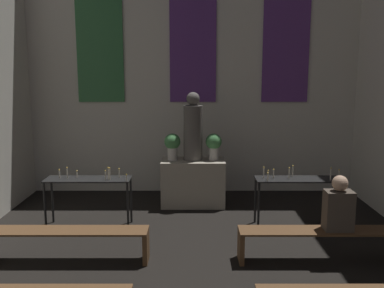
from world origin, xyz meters
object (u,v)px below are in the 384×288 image
pew_back_left (66,238)px  statue (192,129)px  candle_rack_left (87,185)px  flower_vase_left (171,144)px  person_seated (337,206)px  altar (192,182)px  pew_back_right (319,238)px  candle_rack_right (297,185)px  flower_vase_right (212,144)px

pew_back_left → statue: bearing=55.6°
candle_rack_left → flower_vase_left: bearing=41.4°
pew_back_left → person_seated: person_seated is taller
altar → flower_vase_left: bearing=180.0°
statue → pew_back_right: (1.66, -2.42, -1.10)m
candle_rack_left → statue: bearing=34.3°
candle_rack_left → pew_back_left: bearing=-89.6°
altar → candle_rack_right: size_ratio=0.86×
flower_vase_right → candle_rack_right: 1.78m
statue → candle_rack_right: 2.15m
altar → pew_back_right: altar is taller
flower_vase_right → person_seated: size_ratio=0.67×
statue → candle_rack_left: size_ratio=0.92×
altar → statue: statue is taller
statue → flower_vase_right: (0.38, 0.00, -0.28)m
candle_rack_right → pew_back_left: bearing=-158.9°
altar → flower_vase_right: bearing=0.0°
statue → flower_vase_right: 0.47m
person_seated → altar: bearing=127.9°
pew_back_left → person_seated: bearing=0.0°
altar → person_seated: size_ratio=1.60×
flower_vase_right → pew_back_right: 2.86m
candle_rack_left → person_seated: person_seated is taller
flower_vase_right → candle_rack_right: flower_vase_right is taller
flower_vase_left → candle_rack_right: 2.38m
altar → pew_back_left: 2.93m
flower_vase_left → pew_back_left: flower_vase_left is taller
altar → candle_rack_right: bearing=-34.3°
flower_vase_right → pew_back_right: bearing=-62.1°
flower_vase_left → flower_vase_right: size_ratio=1.00×
pew_back_left → flower_vase_left: bearing=62.1°
flower_vase_left → person_seated: size_ratio=0.67×
altar → candle_rack_right: (1.67, -1.14, 0.26)m
flower_vase_left → person_seated: bearing=-47.0°
statue → person_seated: 3.13m
candle_rack_left → pew_back_left: (0.01, -1.28, -0.36)m
pew_back_left → pew_back_right: same height
flower_vase_left → candle_rack_left: 1.78m
flower_vase_left → pew_back_right: flower_vase_left is taller
flower_vase_right → candle_rack_right: size_ratio=0.36×
candle_rack_right → pew_back_right: (-0.01, -1.28, -0.36)m
flower_vase_right → pew_back_left: (-2.04, -2.42, -0.82)m
pew_back_left → person_seated: size_ratio=2.91×
pew_back_left → flower_vase_right: bearing=49.9°
flower_vase_left → candle_rack_right: flower_vase_left is taller
candle_rack_right → person_seated: (0.21, -1.28, 0.07)m
flower_vase_left → flower_vase_right: bearing=0.0°
statue → candle_rack_left: 2.15m
flower_vase_left → candle_rack_right: size_ratio=0.36×
candle_rack_right → pew_back_left: size_ratio=0.64×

